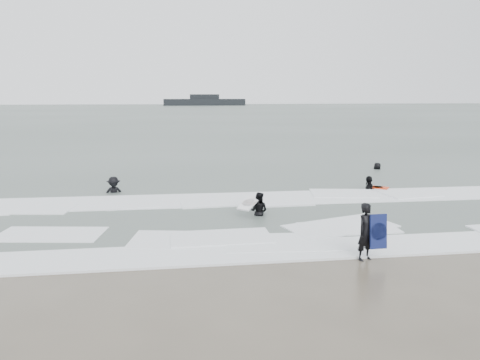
{
  "coord_description": "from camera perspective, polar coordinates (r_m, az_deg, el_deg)",
  "views": [
    {
      "loc": [
        -2.26,
        -13.4,
        4.62
      ],
      "look_at": [
        0.0,
        5.0,
        1.1
      ],
      "focal_mm": 35.0,
      "sensor_mm": 36.0,
      "label": 1
    }
  ],
  "objects": [
    {
      "name": "vessel_horizon",
      "position": [
        157.82,
        -4.35,
        9.53
      ],
      "size": [
        26.85,
        4.8,
        3.64
      ],
      "color": "black",
      "rests_on": "ground"
    },
    {
      "name": "bodyboards",
      "position": [
        17.9,
        11.5,
        -2.77
      ],
      "size": [
        7.84,
        9.72,
        1.25
      ],
      "color": "#0F1749",
      "rests_on": "ground"
    },
    {
      "name": "surfer_centre",
      "position": [
        13.7,
        14.97,
        -9.33
      ],
      "size": [
        0.71,
        0.62,
        1.63
      ],
      "primitive_type": "imported",
      "rotation": [
        0.0,
        0.0,
        0.48
      ],
      "color": "black",
      "rests_on": "ground"
    },
    {
      "name": "surfer_right_far",
      "position": [
        29.08,
        16.39,
        1.17
      ],
      "size": [
        0.92,
        0.9,
        1.6
      ],
      "primitive_type": "imported",
      "rotation": [
        0.0,
        0.0,
        -2.4
      ],
      "color": "black",
      "rests_on": "ground"
    },
    {
      "name": "ground",
      "position": [
        14.35,
        2.46,
        -8.04
      ],
      "size": [
        320.0,
        320.0,
        0.0
      ],
      "primitive_type": "plane",
      "color": "brown",
      "rests_on": "ground"
    },
    {
      "name": "surfer_wading",
      "position": [
        17.67,
        2.3,
        -4.41
      ],
      "size": [
        0.9,
        0.84,
        1.47
      ],
      "primitive_type": "imported",
      "rotation": [
        0.0,
        0.0,
        2.61
      ],
      "color": "black",
      "rests_on": "ground"
    },
    {
      "name": "sea",
      "position": [
        93.54,
        -5.67,
        7.9
      ],
      "size": [
        320.0,
        320.0,
        0.0
      ],
      "primitive_type": "plane",
      "color": "#47544C",
      "rests_on": "ground"
    },
    {
      "name": "surfer_right_near",
      "position": [
        22.96,
        15.42,
        -1.25
      ],
      "size": [
        1.01,
        1.15,
        1.86
      ],
      "primitive_type": "imported",
      "rotation": [
        0.0,
        0.0,
        -2.2
      ],
      "color": "black",
      "rests_on": "ground"
    },
    {
      "name": "surfer_breaker",
      "position": [
        22.18,
        -15.1,
        -1.65
      ],
      "size": [
        1.18,
        0.85,
        1.65
      ],
      "primitive_type": "imported",
      "rotation": [
        0.0,
        0.0,
        0.24
      ],
      "color": "black",
      "rests_on": "ground"
    },
    {
      "name": "surf_foam",
      "position": [
        17.84,
        0.51,
        -4.12
      ],
      "size": [
        30.03,
        9.06,
        0.09
      ],
      "color": "white",
      "rests_on": "ground"
    }
  ]
}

